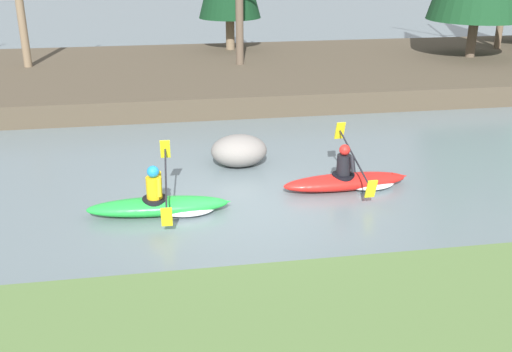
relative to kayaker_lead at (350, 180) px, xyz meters
The scene contains 5 objects.
ground_plane 2.35m from the kayaker_lead, 166.52° to the right, with size 90.00×90.00×0.00m, color slate.
riverbank_far 10.69m from the kayaker_lead, 102.32° to the left, with size 44.00×9.76×0.66m.
kayaker_lead is the anchor object (origin of this frame).
kayaker_middle 3.98m from the kayaker_lead, behind, with size 2.78×2.07×1.20m.
boulder_midstream 2.78m from the kayaker_lead, 140.30° to the left, with size 1.31×1.03×0.74m.
Camera 1 is at (-1.61, -10.72, 4.97)m, focal length 42.00 mm.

